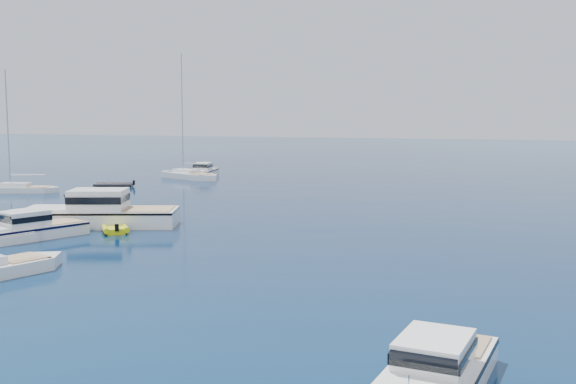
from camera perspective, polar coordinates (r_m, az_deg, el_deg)
name	(u,v)px	position (r m, az deg, el deg)	size (l,w,h in m)	color
ground	(135,331)	(25.16, -12.73, -11.34)	(400.00, 400.00, 0.00)	navy
motor_cruiser_left	(23,240)	(44.96, -21.38, -3.74)	(2.64, 8.63, 2.26)	white
motor_cruiser_centre	(96,226)	(48.87, -15.83, -2.75)	(3.79, 12.37, 3.25)	white
motor_cruiser_horizon	(203,176)	(85.78, -7.18, 1.33)	(2.51, 8.22, 2.16)	white
sailboat_mid_l	(19,192)	(72.26, -21.65, -0.04)	(2.21, 8.51, 12.51)	white
sailboat_far_l	(189,179)	(82.72, -8.34, 1.12)	(2.75, 10.59, 15.57)	white
tender_yellow	(114,231)	(46.30, -14.37, -3.21)	(1.95, 3.53, 0.95)	#E3EA0D
tender_grey_far	(114,187)	(74.29, -14.40, 0.38)	(2.26, 4.22, 0.95)	black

